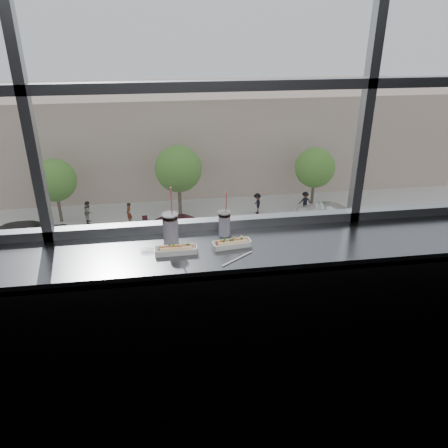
{
  "coord_description": "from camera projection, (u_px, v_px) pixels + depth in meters",
  "views": [
    {
      "loc": [
        -0.28,
        -1.08,
        2.33
      ],
      "look_at": [
        0.07,
        1.23,
        1.25
      ],
      "focal_mm": 35.0,
      "sensor_mm": 36.0,
      "label": 1
    }
  ],
  "objects": [
    {
      "name": "tree_right",
      "position": [
        315.0,
        168.0,
        33.24
      ],
      "size": [
        3.07,
        3.07,
        4.8
      ],
      "color": "#47382B",
      "rests_on": "far_sidewalk"
    },
    {
      "name": "car_near_c",
      "position": [
        196.0,
        290.0,
        22.03
      ],
      "size": [
        2.41,
        5.76,
        1.92
      ],
      "primitive_type": "imported",
      "rotation": [
        0.0,
        0.0,
        1.57
      ],
      "color": "red",
      "rests_on": "street_asphalt"
    },
    {
      "name": "street_asphalt",
      "position": [
        172.0,
        269.0,
        25.89
      ],
      "size": [
        80.0,
        10.0,
        0.06
      ],
      "primitive_type": "cube",
      "color": "black",
      "rests_on": "plaza_ground"
    },
    {
      "name": "counter_fascia",
      "position": [
        220.0,
        347.0,
        2.63
      ],
      "size": [
        6.0,
        0.04,
        1.04
      ],
      "primitive_type": "cube",
      "color": "slate",
      "rests_on": "ground"
    },
    {
      "name": "wall_back_lower",
      "position": [
        209.0,
        298.0,
        3.11
      ],
      "size": [
        6.0,
        0.0,
        6.0
      ],
      "primitive_type": "plane",
      "rotation": [
        1.57,
        0.0,
        0.0
      ],
      "color": "black",
      "rests_on": "ground"
    },
    {
      "name": "pedestrian_a",
      "position": [
        88.0,
        210.0,
        31.49
      ],
      "size": [
        0.66,
        0.87,
        1.97
      ],
      "primitive_type": "imported",
      "rotation": [
        0.0,
        0.0,
        1.57
      ],
      "color": "#66605B",
      "rests_on": "far_sidewalk"
    },
    {
      "name": "soda_cup_right",
      "position": [
        224.0,
        222.0,
        2.75
      ],
      "size": [
        0.08,
        0.08,
        0.3
      ],
      "color": "white",
      "rests_on": "counter"
    },
    {
      "name": "car_far_b",
      "position": [
        183.0,
        224.0,
        29.16
      ],
      "size": [
        3.0,
        6.38,
        2.07
      ],
      "primitive_type": "imported",
      "rotation": [
        0.0,
        0.0,
        1.64
      ],
      "color": "#6A0012",
      "rests_on": "street_asphalt"
    },
    {
      "name": "pedestrian_d",
      "position": [
        305.0,
        199.0,
        33.55
      ],
      "size": [
        0.81,
        0.61,
        1.82
      ],
      "primitive_type": "imported",
      "rotation": [
        0.0,
        0.0,
        3.14
      ],
      "color": "#66605B",
      "rests_on": "far_sidewalk"
    },
    {
      "name": "counter",
      "position": [
        213.0,
        252.0,
        2.64
      ],
      "size": [
        6.0,
        0.55,
        0.06
      ],
      "primitive_type": "cube",
      "color": "slate",
      "rests_on": "ground"
    },
    {
      "name": "pedestrian_b",
      "position": [
        129.0,
        211.0,
        31.26
      ],
      "size": [
        0.65,
        0.87,
        1.95
      ],
      "primitive_type": "imported",
      "rotation": [
        0.0,
        0.0,
        4.71
      ],
      "color": "#66605B",
      "rests_on": "far_sidewalk"
    },
    {
      "name": "window_mullions",
      "position": [
        205.0,
        29.0,
        2.37
      ],
      "size": [
        6.0,
        0.08,
        2.4
      ],
      "primitive_type": null,
      "color": "gray",
      "rests_on": "ground"
    },
    {
      "name": "plaza_ground",
      "position": [
        163.0,
        158.0,
        46.99
      ],
      "size": [
        120.0,
        120.0,
        0.0
      ],
      "primitive_type": "plane",
      "color": "#B4B2A8",
      "rests_on": "ground"
    },
    {
      "name": "loose_straw",
      "position": [
        237.0,
        259.0,
        2.49
      ],
      "size": [
        0.2,
        0.15,
        0.01
      ],
      "primitive_type": "cylinder",
      "rotation": [
        0.0,
        1.57,
        0.63
      ],
      "color": "white",
      "rests_on": "counter"
    },
    {
      "name": "pedestrian_c",
      "position": [
        257.0,
        202.0,
        32.97
      ],
      "size": [
        0.65,
        0.86,
        1.94
      ],
      "primitive_type": "imported",
      "rotation": [
        0.0,
        0.0,
        4.71
      ],
      "color": "#66605B",
      "rests_on": "far_sidewalk"
    },
    {
      "name": "window_glass",
      "position": [
        204.0,
        29.0,
        2.39
      ],
      "size": [
        6.0,
        0.0,
        6.0
      ],
      "primitive_type": "plane",
      "rotation": [
        1.57,
        0.0,
        0.0
      ],
      "color": "silver",
      "rests_on": "ground"
    },
    {
      "name": "far_sidewalk",
      "position": [
        168.0,
        215.0,
        33.08
      ],
      "size": [
        80.0,
        6.0,
        0.04
      ],
      "primitive_type": "cube",
      "color": "#B4B2A8",
      "rests_on": "plaza_ground"
    },
    {
      "name": "car_near_d",
      "position": [
        323.0,
        279.0,
        22.9
      ],
      "size": [
        3.31,
        6.51,
        2.08
      ],
      "primitive_type": "imported",
      "rotation": [
        0.0,
        0.0,
        1.69
      ],
      "color": "silver",
      "rests_on": "street_asphalt"
    },
    {
      "name": "wrapper",
      "position": [
        147.0,
        250.0,
        2.57
      ],
      "size": [
        0.09,
        0.06,
        0.02
      ],
      "primitive_type": "ellipsoid",
      "color": "silver",
      "rests_on": "counter"
    },
    {
      "name": "car_far_c",
      "position": [
        334.0,
        213.0,
        30.56
      ],
      "size": [
        3.4,
        6.89,
        2.22
      ],
      "primitive_type": "imported",
      "rotation": [
        0.0,
        0.0,
        1.48
      ],
      "color": "#B2B3B0",
      "rests_on": "street_asphalt"
    },
    {
      "name": "car_far_a",
      "position": [
        30.0,
        232.0,
        27.8
      ],
      "size": [
        3.7,
        7.15,
        2.28
      ],
      "primitive_type": "imported",
      "rotation": [
        0.0,
        0.0,
        1.7
      ],
      "color": "black",
      "rests_on": "street_asphalt"
    },
    {
      "name": "tree_left",
      "position": [
        55.0,
        180.0,
        30.69
      ],
      "size": [
        3.03,
        3.03,
        4.74
      ],
      "color": "#47382B",
      "rests_on": "far_sidewalk"
    },
    {
      "name": "soda_cup_left",
      "position": [
        171.0,
        227.0,
        2.63
      ],
      "size": [
        0.1,
        0.1,
        0.37
      ],
      "color": "white",
      "rests_on": "counter"
    },
    {
      "name": "tree_center",
      "position": [
        178.0,
        169.0,
        31.68
      ],
      "size": [
        3.44,
        3.44,
        5.37
      ],
      "color": "#47382B",
      "rests_on": "far_sidewalk"
    },
    {
      "name": "far_building",
      "position": [
        162.0,
        133.0,
        40.38
      ],
      "size": [
        50.0,
        14.0,
        8.0
      ],
      "primitive_type": "cube",
      "color": "tan",
      "rests_on": "plaza_ground"
    },
    {
      "name": "hotdog_tray_left",
      "position": [
        176.0,
        249.0,
        2.55
      ],
      "size": [
        0.25,
        0.08,
        0.06
      ],
      "rotation": [
        0.0,
        0.0,
        0.02
      ],
      "color": "white",
      "rests_on": "counter"
    },
    {
      "name": "hotdog_tray_right",
      "position": [
        232.0,
        243.0,
        2.62
      ],
      "size": [
        0.24,
        0.11,
        0.06
      ],
      "rotation": [
        0.0,
        0.0,
        0.12
      ],
      "color": "white",
      "rests_on": "counter"
    }
  ]
}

